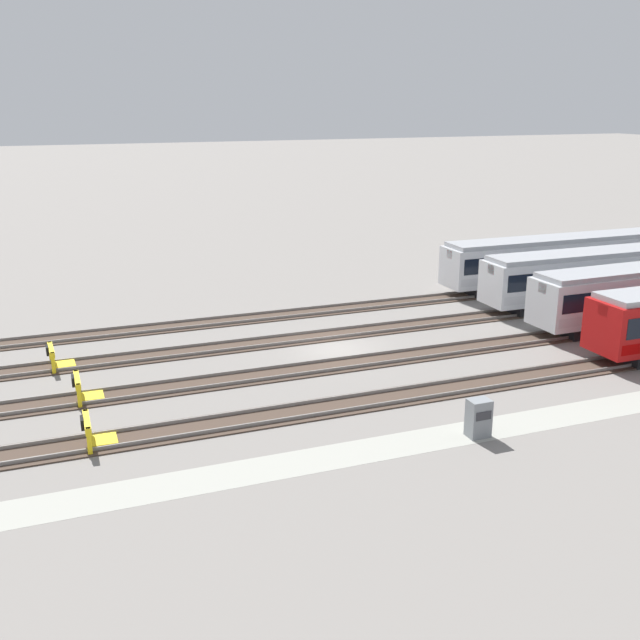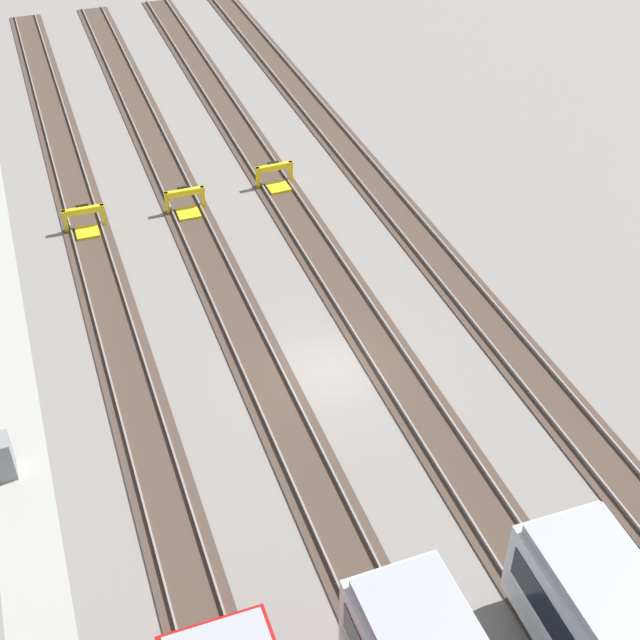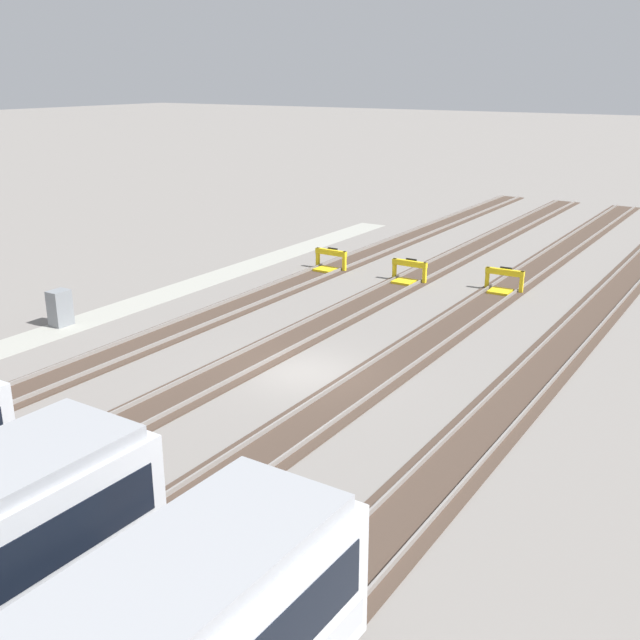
{
  "view_description": "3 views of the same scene",
  "coord_description": "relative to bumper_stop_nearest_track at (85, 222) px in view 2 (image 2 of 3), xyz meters",
  "views": [
    {
      "loc": [
        -14.93,
        -36.09,
        13.33
      ],
      "look_at": [
        -0.99,
        0.0,
        1.8
      ],
      "focal_mm": 42.0,
      "sensor_mm": 36.0,
      "label": 1
    },
    {
      "loc": [
        24.47,
        -9.22,
        23.03
      ],
      "look_at": [
        -0.99,
        0.0,
        1.8
      ],
      "focal_mm": 50.0,
      "sensor_mm": 36.0,
      "label": 2
    },
    {
      "loc": [
        21.63,
        14.43,
        10.64
      ],
      "look_at": [
        -0.99,
        0.0,
        1.8
      ],
      "focal_mm": 42.0,
      "sensor_mm": 36.0,
      "label": 3
    }
  ],
  "objects": [
    {
      "name": "rail_track_far_inner",
      "position": [
        13.51,
        14.79,
        -0.47
      ],
      "size": [
        90.0,
        2.24,
        0.21
      ],
      "color": "#47382D",
      "rests_on": "ground"
    },
    {
      "name": "bumper_stop_middle_track",
      "position": [
        -0.99,
        9.87,
        0.0
      ],
      "size": [
        1.37,
        2.01,
        1.22
      ],
      "color": "yellow",
      "rests_on": "ground"
    },
    {
      "name": "rail_track_near_inner",
      "position": [
        13.51,
        4.93,
        -0.47
      ],
      "size": [
        90.0,
        2.24,
        0.21
      ],
      "color": "#47382D",
      "rests_on": "ground"
    },
    {
      "name": "bumper_stop_near_inner_track",
      "position": [
        -0.04,
        4.93,
        0.0
      ],
      "size": [
        1.35,
        2.0,
        1.22
      ],
      "color": "yellow",
      "rests_on": "ground"
    },
    {
      "name": "ground_plane",
      "position": [
        13.51,
        7.4,
        -0.51
      ],
      "size": [
        400.0,
        400.0,
        0.0
      ],
      "primitive_type": "plane",
      "color": "gray"
    },
    {
      "name": "rail_track_nearest",
      "position": [
        13.51,
        0.0,
        -0.47
      ],
      "size": [
        90.0,
        2.24,
        0.21
      ],
      "color": "#47382D",
      "rests_on": "ground"
    },
    {
      "name": "electrical_cabinet",
      "position": [
        14.71,
        -4.86,
        0.29
      ],
      "size": [
        0.9,
        0.73,
        1.6
      ],
      "color": "gray",
      "rests_on": "ground"
    },
    {
      "name": "bumper_stop_nearest_track",
      "position": [
        0.0,
        0.0,
        0.0
      ],
      "size": [
        1.36,
        2.0,
        1.22
      ],
      "color": "yellow",
      "rests_on": "ground"
    },
    {
      "name": "service_walkway",
      "position": [
        13.51,
        -4.43,
        -0.51
      ],
      "size": [
        54.0,
        2.0,
        0.01
      ],
      "primitive_type": "cube",
      "color": "#9E9E93",
      "rests_on": "ground"
    },
    {
      "name": "rail_track_middle",
      "position": [
        13.51,
        9.86,
        -0.47
      ],
      "size": [
        90.0,
        2.24,
        0.21
      ],
      "color": "#47382D",
      "rests_on": "ground"
    }
  ]
}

